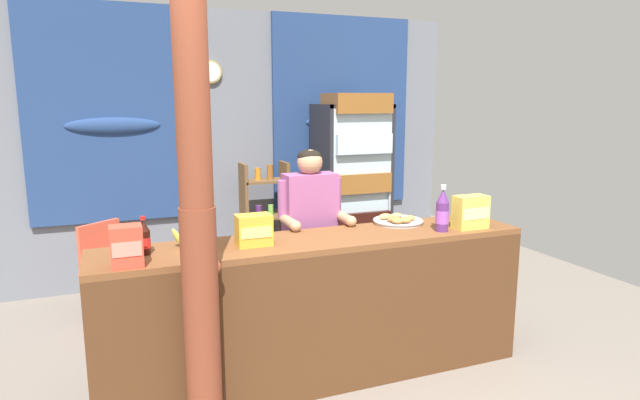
{
  "coord_description": "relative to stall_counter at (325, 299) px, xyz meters",
  "views": [
    {
      "loc": [
        -1.19,
        -2.7,
        1.9
      ],
      "look_at": [
        0.2,
        0.79,
        1.2
      ],
      "focal_mm": 30.28,
      "sensor_mm": 36.0,
      "label": 1
    }
  ],
  "objects": [
    {
      "name": "shopkeeper",
      "position": [
        0.13,
        0.6,
        0.36
      ],
      "size": [
        0.51,
        0.42,
        1.54
      ],
      "color": "#28282D",
      "rests_on": "ground"
    },
    {
      "name": "bottle_shelf_rack",
      "position": [
        0.23,
        2.22,
        0.06
      ],
      "size": [
        0.48,
        0.28,
        1.27
      ],
      "color": "brown",
      "rests_on": "ground"
    },
    {
      "name": "snack_box_crackers",
      "position": [
        -1.21,
        -0.08,
        0.5
      ],
      "size": [
        0.17,
        0.14,
        0.23
      ],
      "color": "#E5422D",
      "rests_on": "stall_counter"
    },
    {
      "name": "soda_bottle_cola",
      "position": [
        -1.1,
        0.14,
        0.49
      ],
      "size": [
        0.07,
        0.07,
        0.23
      ],
      "color": "black",
      "rests_on": "stall_counter"
    },
    {
      "name": "ground_plane",
      "position": [
        -0.09,
        0.75,
        -0.6
      ],
      "size": [
        7.67,
        7.67,
        0.0
      ],
      "primitive_type": "plane",
      "color": "slate"
    },
    {
      "name": "drink_fridge",
      "position": [
        1.14,
        2.02,
        0.47
      ],
      "size": [
        0.73,
        0.63,
        1.97
      ],
      "color": "#232328",
      "rests_on": "ground"
    },
    {
      "name": "back_wall_curtained",
      "position": [
        -0.07,
        2.57,
        0.85
      ],
      "size": [
        5.13,
        0.22,
        2.81
      ],
      "color": "slate",
      "rests_on": "ground"
    },
    {
      "name": "timber_post",
      "position": [
        -0.85,
        -0.27,
        0.68
      ],
      "size": [
        0.22,
        0.2,
        2.68
      ],
      "color": "brown",
      "rests_on": "ground"
    },
    {
      "name": "stall_counter",
      "position": [
        0.0,
        0.0,
        0.0
      ],
      "size": [
        2.91,
        0.56,
        0.99
      ],
      "color": "brown",
      "rests_on": "ground"
    },
    {
      "name": "snack_box_instant_noodle",
      "position": [
        1.11,
        -0.03,
        0.51
      ],
      "size": [
        0.24,
        0.13,
        0.24
      ],
      "color": "#EAD14C",
      "rests_on": "stall_counter"
    },
    {
      "name": "soda_bottle_grape_soda",
      "position": [
        0.87,
        -0.02,
        0.53
      ],
      "size": [
        0.09,
        0.09,
        0.33
      ],
      "color": "#56286B",
      "rests_on": "stall_counter"
    },
    {
      "name": "snack_box_choco_powder",
      "position": [
        -0.45,
        0.1,
        0.49
      ],
      "size": [
        0.22,
        0.15,
        0.2
      ],
      "color": "gold",
      "rests_on": "stall_counter"
    },
    {
      "name": "plastic_lawn_chair",
      "position": [
        -1.3,
        1.7,
        -0.11
      ],
      "size": [
        0.62,
        0.62,
        0.86
      ],
      "color": "#E5563D",
      "rests_on": "ground"
    },
    {
      "name": "banana_bunch",
      "position": [
        -0.81,
        0.22,
        0.45
      ],
      "size": [
        0.27,
        0.06,
        0.16
      ],
      "color": "#B7C647",
      "rests_on": "stall_counter"
    },
    {
      "name": "pastry_tray",
      "position": [
        0.71,
        0.3,
        0.41
      ],
      "size": [
        0.37,
        0.37,
        0.06
      ],
      "color": "#BCBCC1",
      "rests_on": "stall_counter"
    }
  ]
}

